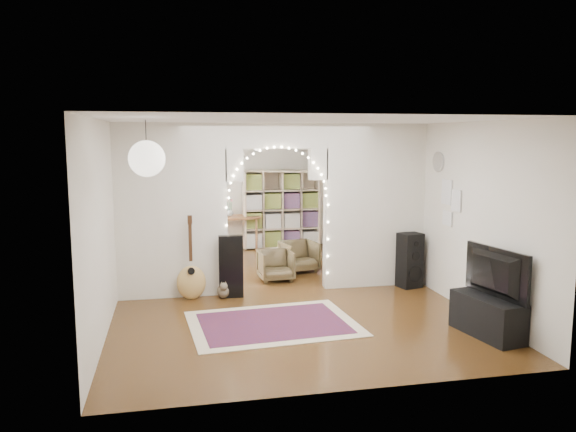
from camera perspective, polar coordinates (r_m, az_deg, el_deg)
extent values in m
plane|color=black|center=(9.25, -1.13, -7.54)|extent=(7.50, 7.50, 0.00)
cube|color=white|center=(8.91, -1.18, 9.42)|extent=(5.00, 7.50, 0.02)
cube|color=silver|center=(12.67, -4.30, 2.89)|extent=(5.00, 0.02, 2.70)
cube|color=silver|center=(5.39, 6.26, -4.17)|extent=(5.00, 0.02, 2.70)
cube|color=silver|center=(8.87, -17.23, 0.33)|extent=(0.02, 7.50, 2.70)
cube|color=silver|center=(9.76, 13.43, 1.15)|extent=(0.02, 7.50, 2.70)
cube|color=silver|center=(8.83, -11.74, 0.49)|extent=(1.70, 0.20, 2.70)
cube|color=silver|center=(9.43, 8.75, 1.04)|extent=(1.70, 0.20, 2.70)
cube|color=silver|center=(8.91, -1.18, 8.14)|extent=(1.60, 0.20, 0.40)
cube|color=white|center=(10.64, -16.22, 2.41)|extent=(0.04, 1.20, 1.40)
cylinder|color=white|center=(9.15, 15.07, 5.36)|extent=(0.03, 0.31, 0.31)
sphere|color=white|center=(6.37, -14.15, 5.67)|extent=(0.40, 0.40, 0.40)
cube|color=maroon|center=(7.66, -1.55, -10.84)|extent=(2.31, 1.81, 0.02)
cube|color=black|center=(8.78, -5.82, -5.13)|extent=(0.38, 0.15, 0.98)
ellipsoid|color=tan|center=(8.75, -9.82, -5.42)|extent=(0.46, 0.20, 0.53)
cube|color=black|center=(8.66, -9.89, -2.56)|extent=(0.05, 0.04, 0.61)
cube|color=black|center=(8.60, -9.95, -0.38)|extent=(0.07, 0.04, 0.13)
ellipsoid|color=brown|center=(8.87, -6.61, -7.58)|extent=(0.19, 0.30, 0.21)
sphere|color=brown|center=(8.72, -6.56, -7.14)|extent=(0.12, 0.12, 0.12)
cone|color=brown|center=(8.71, -6.77, -6.76)|extent=(0.04, 0.04, 0.04)
cone|color=brown|center=(8.71, -6.36, -6.74)|extent=(0.04, 0.04, 0.04)
cylinder|color=brown|center=(9.04, -6.67, -7.74)|extent=(0.03, 0.19, 0.06)
cube|color=black|center=(9.56, 12.26, -4.41)|extent=(0.42, 0.38, 0.91)
cylinder|color=black|center=(9.49, 12.82, -5.77)|extent=(0.26, 0.09, 0.26)
cylinder|color=black|center=(9.42, 12.88, -3.98)|extent=(0.14, 0.06, 0.14)
cylinder|color=black|center=(9.38, 12.91, -2.77)|extent=(0.08, 0.04, 0.08)
cube|color=black|center=(7.59, 19.59, -9.58)|extent=(0.57, 1.05, 0.50)
imported|color=black|center=(7.44, 19.79, -5.46)|extent=(0.32, 1.08, 0.62)
cube|color=beige|center=(12.60, -0.69, 0.71)|extent=(1.76, 0.91, 1.75)
cube|color=brown|center=(12.45, -5.99, -0.10)|extent=(1.33, 1.01, 0.05)
cylinder|color=brown|center=(12.06, -7.90, -2.21)|extent=(0.05, 0.05, 0.70)
cylinder|color=brown|center=(12.36, -3.23, -1.89)|extent=(0.05, 0.05, 0.70)
cylinder|color=brown|center=(12.68, -8.63, -1.72)|extent=(0.05, 0.05, 0.70)
cylinder|color=brown|center=(12.96, -4.16, -1.44)|extent=(0.05, 0.05, 0.70)
imported|color=white|center=(12.43, -6.00, 0.45)|extent=(0.21, 0.21, 0.19)
imported|color=#4C3F26|center=(9.80, -1.25, -5.04)|extent=(0.60, 0.61, 0.53)
imported|color=#4C3F26|center=(10.46, 1.14, -4.10)|extent=(0.73, 0.74, 0.57)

